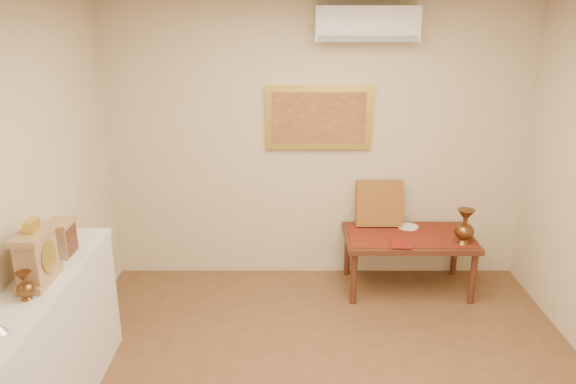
{
  "coord_description": "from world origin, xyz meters",
  "views": [
    {
      "loc": [
        -0.28,
        -2.98,
        2.61
      ],
      "look_at": [
        -0.29,
        1.15,
        1.23
      ],
      "focal_mm": 35.0,
      "sensor_mm": 36.0,
      "label": 1
    }
  ],
  "objects_px": {
    "low_table": "(408,242)",
    "brass_urn_tall": "(465,223)",
    "wooden_chest": "(61,238)",
    "mantel_clock": "(37,256)",
    "display_ledge": "(42,362)"
  },
  "relations": [
    {
      "from": "low_table",
      "to": "brass_urn_tall",
      "type": "bearing_deg",
      "value": -23.25
    },
    {
      "from": "wooden_chest",
      "to": "brass_urn_tall",
      "type": "bearing_deg",
      "value": 20.28
    },
    {
      "from": "low_table",
      "to": "wooden_chest",
      "type": "bearing_deg",
      "value": -153.28
    },
    {
      "from": "mantel_clock",
      "to": "wooden_chest",
      "type": "xyz_separation_m",
      "value": [
        -0.01,
        0.4,
        -0.05
      ]
    },
    {
      "from": "wooden_chest",
      "to": "mantel_clock",
      "type": "bearing_deg",
      "value": -88.22
    },
    {
      "from": "mantel_clock",
      "to": "low_table",
      "type": "xyz_separation_m",
      "value": [
        2.67,
        1.75,
        -0.67
      ]
    },
    {
      "from": "brass_urn_tall",
      "to": "wooden_chest",
      "type": "bearing_deg",
      "value": -159.72
    },
    {
      "from": "brass_urn_tall",
      "to": "low_table",
      "type": "bearing_deg",
      "value": 156.75
    },
    {
      "from": "display_ledge",
      "to": "low_table",
      "type": "distance_m",
      "value": 3.27
    },
    {
      "from": "brass_urn_tall",
      "to": "low_table",
      "type": "xyz_separation_m",
      "value": [
        -0.45,
        0.19,
        -0.27
      ]
    },
    {
      "from": "brass_urn_tall",
      "to": "display_ledge",
      "type": "xyz_separation_m",
      "value": [
        -3.12,
        -1.69,
        -0.26
      ]
    },
    {
      "from": "display_ledge",
      "to": "low_table",
      "type": "height_order",
      "value": "display_ledge"
    },
    {
      "from": "display_ledge",
      "to": "mantel_clock",
      "type": "relative_size",
      "value": 4.93
    },
    {
      "from": "mantel_clock",
      "to": "low_table",
      "type": "bearing_deg",
      "value": 33.27
    },
    {
      "from": "wooden_chest",
      "to": "low_table",
      "type": "distance_m",
      "value": 3.06
    }
  ]
}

